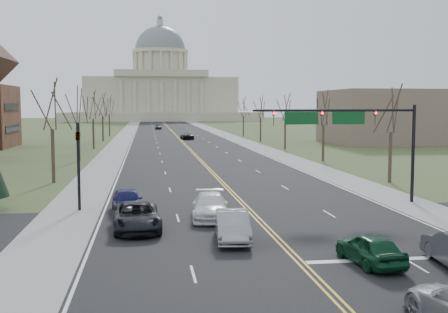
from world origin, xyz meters
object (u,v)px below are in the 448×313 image
object	(u,v)px
car_sb_inner_lead	(232,226)
car_sb_outer_second	(127,201)
car_sb_outer_lead	(137,217)
car_far_nb	(187,136)
car_sb_inner_second	(210,206)
car_nb_inner_lead	(370,249)
car_far_sb	(158,127)
signal_left	(78,156)
signal_mast	(348,125)

from	to	relation	value
car_sb_inner_lead	car_sb_outer_second	distance (m)	10.48
car_sb_outer_lead	car_far_nb	xyz separation A→B (m)	(8.95, 85.02, -0.11)
car_sb_outer_lead	car_far_nb	size ratio (longest dim) A/B	1.17
car_sb_inner_second	car_nb_inner_lead	bearing A→B (deg)	-56.21
car_sb_inner_second	car_far_sb	distance (m)	132.35
signal_left	car_far_nb	world-z (taller)	signal_left
car_nb_inner_lead	car_sb_outer_lead	size ratio (longest dim) A/B	0.75
car_far_nb	car_sb_outer_lead	bearing A→B (deg)	77.16
car_sb_outer_lead	car_sb_outer_second	bearing A→B (deg)	94.17
signal_mast	car_sb_inner_second	size ratio (longest dim) A/B	2.23
car_sb_outer_lead	car_sb_outer_second	world-z (taller)	car_sb_outer_second
signal_left	car_far_sb	xyz separation A→B (m)	(8.05, 128.37, -2.91)
car_sb_outer_lead	car_sb_inner_second	bearing A→B (deg)	27.62
car_far_sb	car_nb_inner_lead	bearing A→B (deg)	-84.57
signal_left	car_sb_inner_second	distance (m)	9.85
signal_mast	car_nb_inner_lead	world-z (taller)	signal_mast
car_sb_inner_lead	car_sb_outer_second	xyz separation A→B (m)	(-5.78, 8.75, 0.00)
car_sb_outer_lead	car_sb_inner_second	size ratio (longest dim) A/B	1.04
signal_mast	car_sb_inner_lead	world-z (taller)	signal_mast
car_sb_inner_second	car_sb_outer_second	xyz separation A→B (m)	(-5.26, 2.78, 0.01)
car_sb_inner_lead	car_sb_outer_second	world-z (taller)	car_sb_outer_second
car_nb_inner_lead	car_sb_outer_second	bearing A→B (deg)	-57.64
signal_left	car_sb_outer_lead	xyz separation A→B (m)	(3.98, -6.69, -2.92)
car_sb_inner_lead	car_far_nb	distance (m)	88.36
signal_left	car_sb_inner_second	xyz separation A→B (m)	(8.53, -3.98, -2.91)
signal_left	car_sb_inner_second	size ratio (longest dim) A/B	1.10
car_nb_inner_lead	car_sb_inner_second	size ratio (longest dim) A/B	0.78
signal_mast	car_far_sb	bearing A→B (deg)	94.85
car_sb_inner_lead	car_sb_outer_second	bearing A→B (deg)	128.31
car_far_sb	car_sb_outer_second	bearing A→B (deg)	-89.26
signal_mast	car_sb_inner_lead	bearing A→B (deg)	-134.89
car_sb_inner_lead	car_sb_inner_second	distance (m)	5.99
car_sb_inner_lead	car_far_sb	bearing A→B (deg)	95.29
car_sb_inner_second	car_far_sb	world-z (taller)	car_far_sb
car_sb_outer_second	car_far_sb	xyz separation A→B (m)	(4.78, 129.57, -0.00)
signal_left	car_sb_outer_lead	bearing A→B (deg)	-59.26
car_nb_inner_lead	car_far_sb	world-z (taller)	car_far_sb
signal_mast	car_nb_inner_lead	bearing A→B (deg)	-106.29
signal_left	car_sb_outer_lead	distance (m)	8.32
signal_left	car_nb_inner_lead	distance (m)	21.19
signal_mast	car_sb_outer_lead	size ratio (longest dim) A/B	2.14
signal_mast	car_sb_outer_second	size ratio (longest dim) A/B	2.58
car_sb_inner_second	car_far_sb	size ratio (longest dim) A/B	1.16
car_far_nb	car_sb_inner_second	bearing A→B (deg)	80.10
car_nb_inner_lead	car_far_sb	bearing A→B (deg)	-93.95
signal_left	car_sb_inner_lead	bearing A→B (deg)	-47.71
car_sb_inner_lead	car_far_sb	xyz separation A→B (m)	(-1.00, 138.32, -0.00)
car_sb_outer_lead	car_far_sb	world-z (taller)	car_far_sb
car_sb_outer_second	car_far_sb	world-z (taller)	car_sb_outer_second
car_far_nb	car_far_sb	world-z (taller)	car_far_sb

